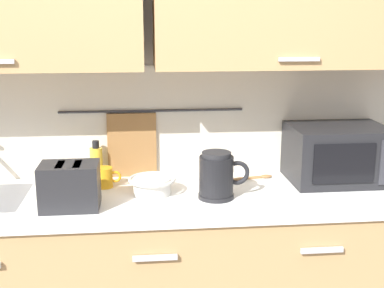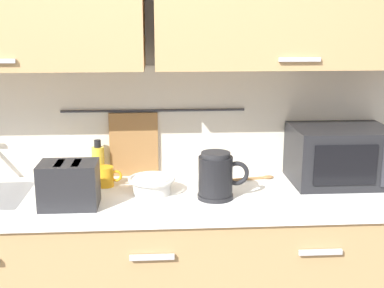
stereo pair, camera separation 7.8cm
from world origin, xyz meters
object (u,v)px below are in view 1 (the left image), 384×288
Objects in this scene: mug_near_sink at (105,177)px; wooden_spoon at (252,177)px; dish_soap_bottle at (96,163)px; microwave at (337,154)px; electric_kettle at (217,176)px; toaster at (70,186)px; mixing_bowl at (152,185)px.

wooden_spoon is at bearing 4.61° from mug_near_sink.
dish_soap_bottle is 0.77m from wooden_spoon.
mug_near_sink is at bearing 179.50° from microwave.
microwave reaches higher than mug_near_sink.
electric_kettle is at bearing -163.14° from microwave.
electric_kettle is 0.63m from toaster.
microwave is at bearing -0.50° from mug_near_sink.
toaster is (-0.34, -0.14, 0.05)m from mixing_bowl.
electric_kettle is 0.35m from wooden_spoon.
mug_near_sink is at bearing -68.81° from dish_soap_bottle.
mug_near_sink is 0.29m from toaster.
dish_soap_bottle reaches higher than mixing_bowl.
toaster is (-0.08, -0.38, 0.01)m from dish_soap_bottle.
electric_kettle reaches higher than mixing_bowl.
toaster is (-1.24, -0.25, -0.04)m from microwave.
mug_near_sink is 0.47× the size of toaster.
dish_soap_bottle is at bearing 175.33° from wooden_spoon.
microwave is at bearing -6.37° from dish_soap_bottle.
mug_near_sink is (-0.50, 0.20, -0.05)m from electric_kettle.
toaster is at bearing -158.00° from mixing_bowl.
mixing_bowl is (0.26, -0.24, -0.04)m from dish_soap_bottle.
microwave reaches higher than wooden_spoon.
electric_kettle is 1.89× the size of mug_near_sink.
wooden_spoon is at bearing -4.67° from dish_soap_bottle.
wooden_spoon is (0.50, 0.18, -0.04)m from mixing_bowl.
mixing_bowl is at bearing -173.11° from microwave.
wooden_spoon is at bearing 19.39° from mixing_bowl.
microwave reaches higher than electric_kettle.
dish_soap_bottle is 1.63× the size of mug_near_sink.
mixing_bowl is at bearing -42.24° from dish_soap_bottle.
wooden_spoon is (0.76, -0.06, -0.08)m from dish_soap_bottle.
dish_soap_bottle reaches higher than toaster.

